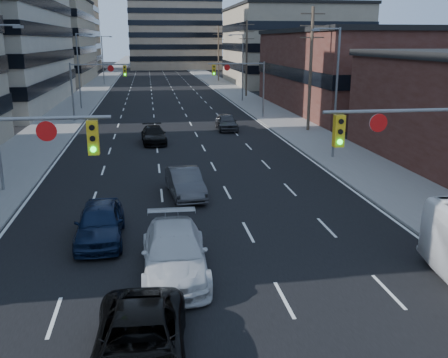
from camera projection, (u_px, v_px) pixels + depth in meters
name	position (u px, v px, depth m)	size (l,w,h in m)	color
road_surface	(156.00, 72.00, 134.08)	(18.00, 300.00, 0.02)	black
sidewalk_left	(113.00, 72.00, 132.42)	(5.00, 300.00, 0.15)	slate
sidewalk_right	(199.00, 71.00, 135.71)	(5.00, 300.00, 0.15)	slate
office_left_far	(37.00, 41.00, 99.92)	(20.00, 30.00, 16.00)	gray
storefront_right_mid	(368.00, 72.00, 60.09)	(20.00, 30.00, 9.00)	#472119
office_right_far	(290.00, 47.00, 95.77)	(22.00, 28.00, 14.00)	gray
bg_block_left	(52.00, 34.00, 136.92)	(24.00, 24.00, 20.00)	#ADA089
bg_block_right	(273.00, 49.00, 137.06)	(22.00, 22.00, 12.00)	gray
signal_near_right	(427.00, 151.00, 17.75)	(6.59, 0.33, 6.00)	slate
signal_far_left	(95.00, 80.00, 50.84)	(6.09, 0.33, 6.00)	slate
signal_far_right	(243.00, 78.00, 53.04)	(6.09, 0.33, 6.00)	slate
utility_pole_block	(311.00, 68.00, 44.72)	(2.20, 0.28, 11.00)	#4C3D2D
utility_pole_midblock	(247.00, 57.00, 73.31)	(2.20, 0.28, 11.00)	#4C3D2D
utility_pole_distant	(218.00, 53.00, 101.89)	(2.20, 0.28, 11.00)	#4C3D2D
streetlight_left_mid	(80.00, 67.00, 59.79)	(2.03, 0.22, 9.00)	slate
streetlight_left_far	(104.00, 58.00, 93.14)	(2.03, 0.22, 9.00)	slate
streetlight_right_near	(334.00, 87.00, 34.17)	(2.03, 0.22, 9.00)	slate
streetlight_right_far	(242.00, 64.00, 67.52)	(2.03, 0.22, 9.00)	slate
black_pickup	(140.00, 344.00, 12.61)	(2.40, 5.21, 1.45)	black
white_van	(175.00, 253.00, 17.82)	(2.29, 5.64, 1.64)	silver
sedan_blue	(100.00, 222.00, 20.80)	(1.91, 4.75, 1.62)	black
sedan_grey_center	(185.00, 183.00, 26.82)	(1.60, 4.58, 1.51)	#393A3C
sedan_black_far	(154.00, 135.00, 40.85)	(1.92, 4.72, 1.37)	black
sedan_grey_right	(226.00, 122.00, 46.82)	(1.81, 4.49, 1.53)	#333336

